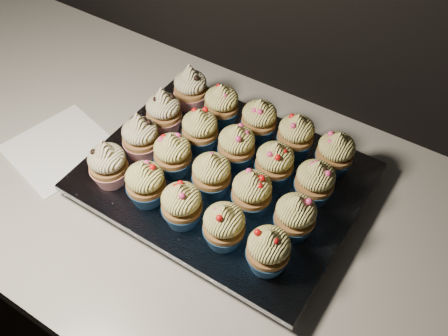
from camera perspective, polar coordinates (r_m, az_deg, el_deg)
cabinet at (r=1.26m, az=-1.91°, el=-15.78°), size 2.40×0.60×0.86m
worktop at (r=0.87m, az=-2.65°, el=-3.04°), size 2.44×0.64×0.04m
napkin at (r=0.96m, az=-18.14°, el=2.11°), size 0.20×0.20×0.00m
baking_tray at (r=0.85m, az=0.00°, el=-1.73°), size 0.41×0.31×0.02m
foil_lining at (r=0.83m, az=0.00°, el=-0.99°), size 0.44×0.35×0.01m
cupcake_0 at (r=0.81m, az=-13.14°, el=0.49°), size 0.06×0.06×0.10m
cupcake_1 at (r=0.78m, az=-8.95°, el=-1.71°), size 0.06×0.06×0.08m
cupcake_2 at (r=0.75m, az=-4.85°, el=-4.20°), size 0.06×0.06×0.08m
cupcake_3 at (r=0.72m, az=0.01°, el=-6.62°), size 0.06×0.06×0.08m
cupcake_4 at (r=0.70m, az=5.09°, el=-9.34°), size 0.06×0.06×0.08m
cupcake_5 at (r=0.85m, az=-9.52°, el=3.57°), size 0.06×0.06×0.10m
cupcake_6 at (r=0.81m, az=-5.89°, el=1.58°), size 0.06×0.06×0.08m
cupcake_7 at (r=0.78m, az=-1.42°, el=-0.70°), size 0.06×0.06×0.08m
cupcake_8 at (r=0.76m, az=3.19°, el=-2.81°), size 0.06×0.06×0.08m
cupcake_9 at (r=0.74m, az=8.14°, el=-5.49°), size 0.06×0.06×0.08m
cupcake_10 at (r=0.88m, az=-6.91°, el=6.43°), size 0.06×0.06×0.10m
cupcake_11 at (r=0.85m, az=-2.76°, el=4.39°), size 0.06×0.06×0.08m
cupcake_12 at (r=0.82m, az=1.44°, el=2.56°), size 0.06×0.06×0.08m
cupcake_13 at (r=0.80m, az=5.80°, el=0.58°), size 0.06×0.06×0.08m
cupcake_14 at (r=0.78m, az=10.34°, el=-1.55°), size 0.06×0.06×0.08m
cupcake_15 at (r=0.93m, az=-3.84°, el=9.13°), size 0.06×0.06×0.10m
cupcake_16 at (r=0.89m, az=-0.28°, el=7.24°), size 0.06×0.06×0.08m
cupcake_17 at (r=0.87m, az=4.04°, el=5.51°), size 0.06×0.06×0.08m
cupcake_18 at (r=0.85m, az=8.20°, el=3.76°), size 0.06×0.06×0.08m
cupcake_19 at (r=0.83m, az=12.59°, el=1.69°), size 0.06×0.06×0.08m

